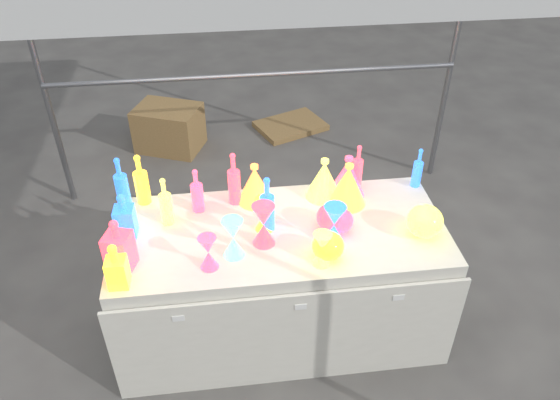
{
  "coord_description": "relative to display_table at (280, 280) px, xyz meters",
  "views": [
    {
      "loc": [
        -0.28,
        -2.25,
        2.64
      ],
      "look_at": [
        0.0,
        0.0,
        0.95
      ],
      "focal_mm": 35.0,
      "sensor_mm": 36.0,
      "label": 1
    }
  ],
  "objects": [
    {
      "name": "ground",
      "position": [
        -0.0,
        0.01,
        -0.37
      ],
      "size": [
        80.0,
        80.0,
        0.0
      ],
      "primitive_type": "plane",
      "color": "slate",
      "rests_on": "ground"
    },
    {
      "name": "display_table",
      "position": [
        0.0,
        0.0,
        0.0
      ],
      "size": [
        1.84,
        0.83,
        0.75
      ],
      "color": "silver",
      "rests_on": "ground"
    },
    {
      "name": "cardboard_box_closed",
      "position": [
        -0.74,
        2.22,
        -0.17
      ],
      "size": [
        0.67,
        0.58,
        0.4
      ],
      "primitive_type": "cube",
      "rotation": [
        0.0,
        0.0,
        -0.39
      ],
      "color": "olive",
      "rests_on": "ground"
    },
    {
      "name": "cardboard_box_flat",
      "position": [
        0.41,
        2.44,
        -0.35
      ],
      "size": [
        0.75,
        0.65,
        0.05
      ],
      "primitive_type": "cube",
      "rotation": [
        0.0,
        0.0,
        0.39
      ],
      "color": "olive",
      "rests_on": "ground"
    },
    {
      "name": "bottle_0",
      "position": [
        -0.74,
        0.36,
        0.53
      ],
      "size": [
        0.1,
        0.1,
        0.31
      ],
      "primitive_type": null,
      "rotation": [
        0.0,
        0.0,
        0.26
      ],
      "color": "red",
      "rests_on": "display_table"
    },
    {
      "name": "bottle_1",
      "position": [
        -0.85,
        0.34,
        0.53
      ],
      "size": [
        0.08,
        0.08,
        0.32
      ],
      "primitive_type": null,
      "rotation": [
        0.0,
        0.0,
        -0.05
      ],
      "color": "green",
      "rests_on": "display_table"
    },
    {
      "name": "bottle_2",
      "position": [
        -0.22,
        0.29,
        0.54
      ],
      "size": [
        0.09,
        0.09,
        0.33
      ],
      "primitive_type": null,
      "rotation": [
        0.0,
        0.0,
        0.41
      ],
      "color": "#EC5A18",
      "rests_on": "display_table"
    },
    {
      "name": "bottle_3",
      "position": [
        -0.43,
        0.24,
        0.51
      ],
      "size": [
        0.08,
        0.08,
        0.27
      ],
      "primitive_type": null,
      "rotation": [
        0.0,
        0.0,
        0.2
      ],
      "color": "#2131C0",
      "rests_on": "display_table"
    },
    {
      "name": "bottle_4",
      "position": [
        -0.6,
        0.15,
        0.52
      ],
      "size": [
        0.08,
        0.08,
        0.29
      ],
      "primitive_type": null,
      "rotation": [
        0.0,
        0.0,
        0.2
      ],
      "color": "#115D6D",
      "rests_on": "display_table"
    },
    {
      "name": "bottle_7",
      "position": [
        -0.07,
        0.03,
        0.54
      ],
      "size": [
        0.1,
        0.1,
        0.33
      ],
      "primitive_type": null,
      "rotation": [
        0.0,
        0.0,
        0.39
      ],
      "color": "green",
      "rests_on": "display_table"
    },
    {
      "name": "decanter_0",
      "position": [
        -0.81,
        -0.3,
        0.5
      ],
      "size": [
        0.1,
        0.1,
        0.25
      ],
      "primitive_type": null,
      "rotation": [
        0.0,
        0.0,
        -0.04
      ],
      "color": "red",
      "rests_on": "display_table"
    },
    {
      "name": "decanter_1",
      "position": [
        -0.81,
        -0.18,
        0.52
      ],
      "size": [
        0.15,
        0.15,
        0.29
      ],
      "primitive_type": null,
      "rotation": [
        0.0,
        0.0,
        -0.31
      ],
      "color": "#EC5A18",
      "rests_on": "display_table"
    },
    {
      "name": "decanter_2",
      "position": [
        -0.81,
        0.08,
        0.5
      ],
      "size": [
        0.11,
        0.11,
        0.26
      ],
      "primitive_type": null,
      "rotation": [
        0.0,
        0.0,
        -0.04
      ],
      "color": "green",
      "rests_on": "display_table"
    },
    {
      "name": "hourglass_0",
      "position": [
        -0.1,
        -0.08,
        0.5
      ],
      "size": [
        0.15,
        0.15,
        0.24
      ],
      "primitive_type": null,
      "rotation": [
        0.0,
        0.0,
        0.29
      ],
      "color": "#EC5A18",
      "rests_on": "display_table"
    },
    {
      "name": "hourglass_1",
      "position": [
        -0.38,
        -0.23,
        0.47
      ],
      "size": [
        0.11,
        0.11,
        0.19
      ],
      "primitive_type": null,
      "rotation": [
        0.0,
        0.0,
        -0.26
      ],
      "color": "#2131C0",
      "rests_on": "display_table"
    },
    {
      "name": "hourglass_2",
      "position": [
        0.17,
        -0.28,
        0.47
      ],
      "size": [
        0.11,
        0.11,
        0.19
      ],
      "primitive_type": null,
      "rotation": [
        0.0,
        0.0,
        -0.15
      ],
      "color": "#115D6D",
      "rests_on": "display_table"
    },
    {
      "name": "hourglass_3",
      "position": [
        -0.26,
        -0.16,
        0.49
      ],
      "size": [
        0.13,
        0.13,
        0.22
      ],
      "primitive_type": null,
      "rotation": [
        0.0,
        0.0,
        0.18
      ],
      "color": "#A82153",
      "rests_on": "display_table"
    },
    {
      "name": "hourglass_4",
      "position": [
        -0.08,
        0.03,
        0.48
      ],
      "size": [
        0.1,
        0.1,
        0.2
      ],
      "primitive_type": null,
      "rotation": [
        0.0,
        0.0,
        -0.0
      ],
      "color": "red",
      "rests_on": "display_table"
    },
    {
      "name": "hourglass_5",
      "position": [
        0.26,
        -0.13,
        0.49
      ],
      "size": [
        0.15,
        0.15,
        0.23
      ],
      "primitive_type": null,
      "rotation": [
        0.0,
        0.0,
        -0.41
      ],
      "color": "green",
      "rests_on": "display_table"
    },
    {
      "name": "globe_0",
      "position": [
        0.21,
        -0.24,
        0.44
      ],
      "size": [
        0.2,
        0.2,
        0.13
      ],
      "primitive_type": null,
      "rotation": [
        0.0,
        0.0,
        0.3
      ],
      "color": "red",
      "rests_on": "display_table"
    },
    {
      "name": "globe_1",
      "position": [
        0.75,
        -0.12,
        0.45
      ],
      "size": [
        0.2,
        0.2,
        0.16
      ],
      "primitive_type": null,
      "rotation": [
        0.0,
        0.0,
        0.03
      ],
      "color": "#115D6D",
      "rests_on": "display_table"
    },
    {
      "name": "globe_2",
      "position": [
        0.28,
        -0.01,
        0.44
      ],
      "size": [
        0.23,
        0.23,
        0.14
      ],
      "primitive_type": null,
      "rotation": [
        0.0,
        0.0,
        0.41
      ],
      "color": "#EC5A18",
      "rests_on": "display_table"
    },
    {
      "name": "globe_3",
      "position": [
        0.32,
        -0.03,
        0.43
      ],
      "size": [
        0.19,
        0.19,
        0.12
      ],
      "primitive_type": null,
      "rotation": [
        0.0,
        0.0,
        -0.39
      ],
      "color": "#2131C0",
      "rests_on": "display_table"
    },
    {
      "name": "lampshade_0",
      "position": [
        -0.11,
        0.29,
        0.5
      ],
      "size": [
        0.22,
        0.22,
        0.24
      ],
      "primitive_type": null,
      "rotation": [
        0.0,
        0.0,
        -0.1
      ],
      "color": "#FEF435",
      "rests_on": "display_table"
    },
    {
      "name": "lampshade_1",
      "position": [
        0.41,
        0.21,
        0.51
      ],
      "size": [
        0.25,
        0.25,
        0.26
      ],
      "primitive_type": null,
      "rotation": [
        0.0,
        0.0,
        0.17
      ],
      "color": "#FEF435",
      "rests_on": "display_table"
    },
    {
      "name": "lampshade_2",
      "position": [
        0.43,
        0.29,
        0.5
      ],
      "size": [
        0.22,
        0.22,
        0.25
      ],
      "primitive_type": null,
      "rotation": [
        0.0,
        0.0,
        0.01
      ],
      "color": "#2131C0",
      "rests_on": "display_table"
    },
    {
      "name": "lampshade_3",
      "position": [
        0.29,
        0.29,
        0.5
      ],
      "size": [
        0.24,
        0.24,
        0.25
      ],
      "primitive_type": null,
      "rotation": [
        0.0,
        0.0,
        -0.17
      ],
      "color": "#115D6D",
      "rests_on": "display_table"
    },
    {
      "name": "bottle_8",
      "position": [
        0.86,
        0.32,
        0.5
      ],
      "size": [
        0.07,
        0.07,
        0.26
      ],
      "primitive_type": null,
      "rotation": [
        0.0,
        0.0,
        -0.3
      ],
      "color": "green",
      "rests_on": "display_table"
    },
    {
      "name": "bottle_9",
      "position": [
        0.51,
        0.37,
        0.51
      ],
      "size": [
        0.08,
        0.08,
        0.28
      ],
      "primitive_type": null,
      "rotation": [
        0.0,
        0.0,
        0.31
      ],
      "color": "#EC5A18",
      "rests_on": "display_table"
    }
  ]
}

